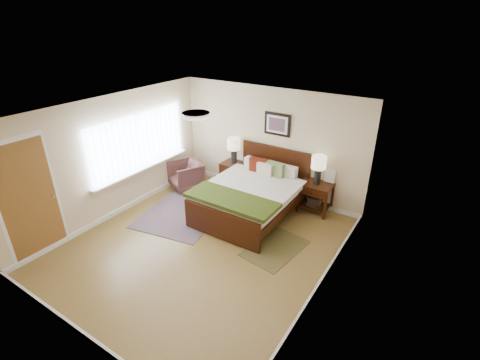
{
  "coord_description": "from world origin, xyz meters",
  "views": [
    {
      "loc": [
        3.46,
        -4.09,
        3.9
      ],
      "look_at": [
        0.26,
        0.87,
        1.05
      ],
      "focal_mm": 26.0,
      "sensor_mm": 36.0,
      "label": 1
    }
  ],
  "objects_px": {
    "armchair": "(186,175)",
    "nightstand_right": "(315,195)",
    "rug_persian": "(187,209)",
    "nightstand_left": "(234,168)",
    "lamp_left": "(234,146)",
    "lamp_right": "(319,165)",
    "bed": "(251,191)"
  },
  "relations": [
    {
      "from": "armchair",
      "to": "nightstand_right",
      "type": "bearing_deg",
      "value": 37.19
    },
    {
      "from": "rug_persian",
      "to": "nightstand_right",
      "type": "bearing_deg",
      "value": 21.29
    },
    {
      "from": "nightstand_left",
      "to": "lamp_left",
      "type": "xyz_separation_m",
      "value": [
        -0.0,
        0.02,
        0.54
      ]
    },
    {
      "from": "lamp_left",
      "to": "rug_persian",
      "type": "bearing_deg",
      "value": -100.48
    },
    {
      "from": "nightstand_right",
      "to": "lamp_right",
      "type": "distance_m",
      "value": 0.69
    },
    {
      "from": "nightstand_left",
      "to": "nightstand_right",
      "type": "bearing_deg",
      "value": 0.25
    },
    {
      "from": "nightstand_right",
      "to": "lamp_left",
      "type": "distance_m",
      "value": 2.2
    },
    {
      "from": "bed",
      "to": "rug_persian",
      "type": "relative_size",
      "value": 1.01
    },
    {
      "from": "bed",
      "to": "armchair",
      "type": "bearing_deg",
      "value": 173.76
    },
    {
      "from": "rug_persian",
      "to": "lamp_right",
      "type": "bearing_deg",
      "value": 21.52
    },
    {
      "from": "lamp_right",
      "to": "armchair",
      "type": "relative_size",
      "value": 0.84
    },
    {
      "from": "nightstand_right",
      "to": "armchair",
      "type": "distance_m",
      "value": 3.14
    },
    {
      "from": "armchair",
      "to": "rug_persian",
      "type": "height_order",
      "value": "armchair"
    },
    {
      "from": "nightstand_right",
      "to": "lamp_right",
      "type": "relative_size",
      "value": 1.1
    },
    {
      "from": "bed",
      "to": "lamp_right",
      "type": "relative_size",
      "value": 3.61
    },
    {
      "from": "nightstand_left",
      "to": "armchair",
      "type": "xyz_separation_m",
      "value": [
        -0.98,
        -0.62,
        -0.2
      ]
    },
    {
      "from": "lamp_left",
      "to": "rug_persian",
      "type": "distance_m",
      "value": 1.84
    },
    {
      "from": "nightstand_right",
      "to": "bed",
      "type": "bearing_deg",
      "value": -142.22
    },
    {
      "from": "bed",
      "to": "rug_persian",
      "type": "bearing_deg",
      "value": -154.28
    },
    {
      "from": "bed",
      "to": "rug_persian",
      "type": "height_order",
      "value": "bed"
    },
    {
      "from": "rug_persian",
      "to": "nightstand_left",
      "type": "bearing_deg",
      "value": 69.0
    },
    {
      "from": "nightstand_left",
      "to": "lamp_right",
      "type": "distance_m",
      "value": 2.16
    },
    {
      "from": "lamp_left",
      "to": "rug_persian",
      "type": "xyz_separation_m",
      "value": [
        -0.27,
        -1.47,
        -1.07
      ]
    },
    {
      "from": "lamp_left",
      "to": "lamp_right",
      "type": "bearing_deg",
      "value": 0.0
    },
    {
      "from": "bed",
      "to": "lamp_left",
      "type": "xyz_separation_m",
      "value": [
        -1.0,
        0.86,
        0.53
      ]
    },
    {
      "from": "lamp_left",
      "to": "armchair",
      "type": "bearing_deg",
      "value": -147.01
    },
    {
      "from": "nightstand_left",
      "to": "armchair",
      "type": "relative_size",
      "value": 0.9
    },
    {
      "from": "lamp_right",
      "to": "rug_persian",
      "type": "height_order",
      "value": "lamp_right"
    },
    {
      "from": "armchair",
      "to": "rug_persian",
      "type": "xyz_separation_m",
      "value": [
        0.71,
        -0.83,
        -0.33
      ]
    },
    {
      "from": "lamp_left",
      "to": "lamp_right",
      "type": "xyz_separation_m",
      "value": [
        2.09,
        0.0,
        0.01
      ]
    },
    {
      "from": "nightstand_left",
      "to": "lamp_right",
      "type": "height_order",
      "value": "lamp_right"
    },
    {
      "from": "nightstand_left",
      "to": "rug_persian",
      "type": "distance_m",
      "value": 1.56
    }
  ]
}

